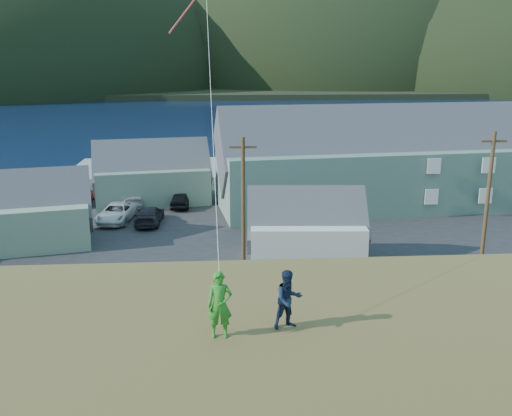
{
  "coord_description": "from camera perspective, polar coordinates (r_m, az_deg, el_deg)",
  "views": [
    {
      "loc": [
        -1.03,
        -31.54,
        14.1
      ],
      "look_at": [
        0.39,
        -11.36,
        8.8
      ],
      "focal_mm": 40.0,
      "sensor_mm": 36.0,
      "label": 1
    }
  ],
  "objects": [
    {
      "name": "ground",
      "position": [
        34.57,
        -1.99,
        -9.4
      ],
      "size": [
        900.0,
        900.0,
        0.0
      ],
      "primitive_type": "plane",
      "color": "#0A1638",
      "rests_on": "ground"
    },
    {
      "name": "grass_strip",
      "position": [
        32.73,
        -1.86,
        -10.75
      ],
      "size": [
        110.0,
        8.0,
        0.1
      ],
      "primitive_type": "cube",
      "color": "#4C3D19",
      "rests_on": "ground"
    },
    {
      "name": "waterfront_lot",
      "position": [
        50.54,
        -2.7,
        -1.47
      ],
      "size": [
        72.0,
        36.0,
        0.12
      ],
      "primitive_type": "cube",
      "color": "#28282B",
      "rests_on": "ground"
    },
    {
      "name": "wharf",
      "position": [
        73.0,
        -7.87,
        3.76
      ],
      "size": [
        26.0,
        14.0,
        0.9
      ],
      "primitive_type": "cube",
      "color": "gray",
      "rests_on": "ground"
    },
    {
      "name": "far_shore",
      "position": [
        361.78,
        -3.95,
        12.57
      ],
      "size": [
        900.0,
        320.0,
        2.0
      ],
      "primitive_type": "cube",
      "color": "black",
      "rests_on": "ground"
    },
    {
      "name": "far_hills",
      "position": [
        313.31,
        2.75,
        12.45
      ],
      "size": [
        760.0,
        265.0,
        143.0
      ],
      "color": "black",
      "rests_on": "ground"
    },
    {
      "name": "lodge",
      "position": [
        56.87,
        13.72,
        4.67
      ],
      "size": [
        35.09,
        13.59,
        12.03
      ],
      "rotation": [
        0.0,
        0.0,
        0.12
      ],
      "color": "slate",
      "rests_on": "waterfront_lot"
    },
    {
      "name": "shed_palegreen_near",
      "position": [
        47.19,
        -22.08,
        -0.41
      ],
      "size": [
        10.91,
        8.1,
        7.16
      ],
      "rotation": [
        0.0,
        0.0,
        0.22
      ],
      "color": "gray",
      "rests_on": "waterfront_lot"
    },
    {
      "name": "shed_white",
      "position": [
        40.17,
        5.04,
        -2.12
      ],
      "size": [
        8.59,
        6.03,
        6.59
      ],
      "rotation": [
        0.0,
        0.0,
        -0.07
      ],
      "color": "silver",
      "rests_on": "waterfront_lot"
    },
    {
      "name": "shed_palegreen_far",
      "position": [
        58.23,
        -10.35,
        3.39
      ],
      "size": [
        12.33,
        8.2,
        7.73
      ],
      "rotation": [
        0.0,
        0.0,
        0.16
      ],
      "color": "slate",
      "rests_on": "waterfront_lot"
    },
    {
      "name": "utility_poles",
      "position": [
        34.33,
        -3.09,
        -1.06
      ],
      "size": [
        36.11,
        0.24,
        9.79
      ],
      "color": "#47331E",
      "rests_on": "waterfront_lot"
    },
    {
      "name": "parked_cars",
      "position": [
        54.71,
        -13.56,
        0.27
      ],
      "size": [
        22.4,
        12.63,
        1.57
      ],
      "color": "silver",
      "rests_on": "waterfront_lot"
    },
    {
      "name": "kite_flyer_green",
      "position": [
        14.64,
        -3.65,
        -9.65
      ],
      "size": [
        0.64,
        0.42,
        1.75
      ],
      "primitive_type": "imported",
      "rotation": [
        0.0,
        0.0,
        0.0
      ],
      "color": "#288424",
      "rests_on": "hillside"
    },
    {
      "name": "kite_flyer_navy",
      "position": [
        15.14,
        3.25,
        -9.11
      ],
      "size": [
        0.92,
        0.81,
        1.59
      ],
      "primitive_type": "imported",
      "rotation": [
        0.0,
        0.0,
        0.31
      ],
      "color": "#16223E",
      "rests_on": "hillside"
    }
  ]
}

